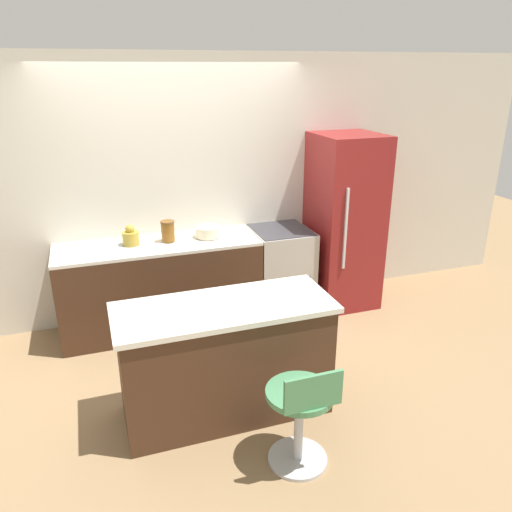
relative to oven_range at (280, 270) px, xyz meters
name	(u,v)px	position (x,y,z in m)	size (l,w,h in m)	color
ground_plane	(199,337)	(-0.97, -0.33, -0.45)	(14.00, 14.00, 0.00)	#8E704C
wall_back	(178,191)	(-0.97, 0.34, 0.85)	(8.00, 0.06, 2.60)	beige
back_counter	(161,286)	(-1.26, 0.00, 0.00)	(1.91, 0.62, 0.90)	#422819
kitchen_island	(225,359)	(-1.02, -1.47, 0.00)	(1.56, 0.63, 0.89)	#422819
oven_range	(280,270)	(0.00, 0.00, 0.00)	(0.59, 0.63, 0.90)	#B7B2A8
refrigerator	(344,222)	(0.70, -0.04, 0.47)	(0.65, 0.72, 1.83)	maroon
stool_chair	(301,414)	(-0.71, -2.16, -0.06)	(0.44, 0.44, 0.79)	#B7B7BC
kettle	(131,237)	(-1.50, 0.02, 0.53)	(0.16, 0.16, 0.20)	#B29333
mixing_bowl	(208,232)	(-0.76, 0.02, 0.50)	(0.25, 0.25, 0.10)	beige
canister_jar	(168,231)	(-1.15, 0.02, 0.55)	(0.13, 0.13, 0.20)	brown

